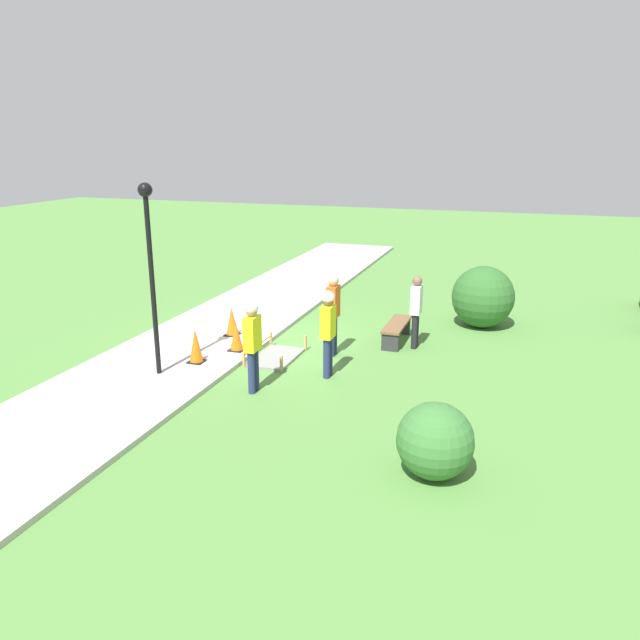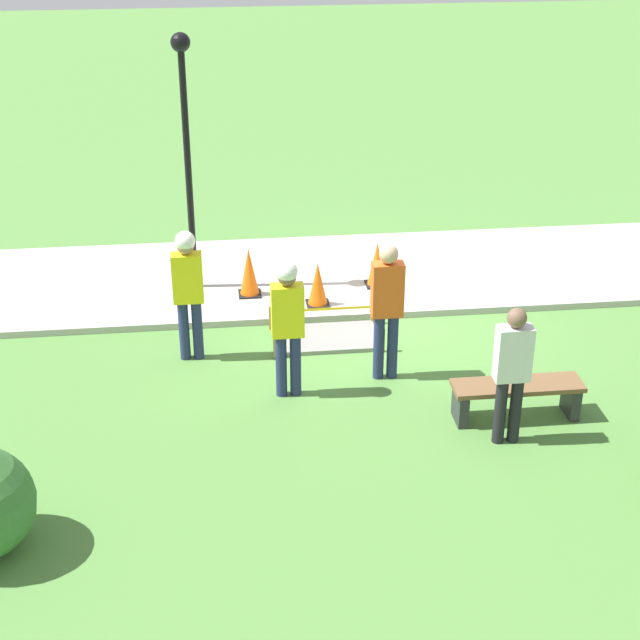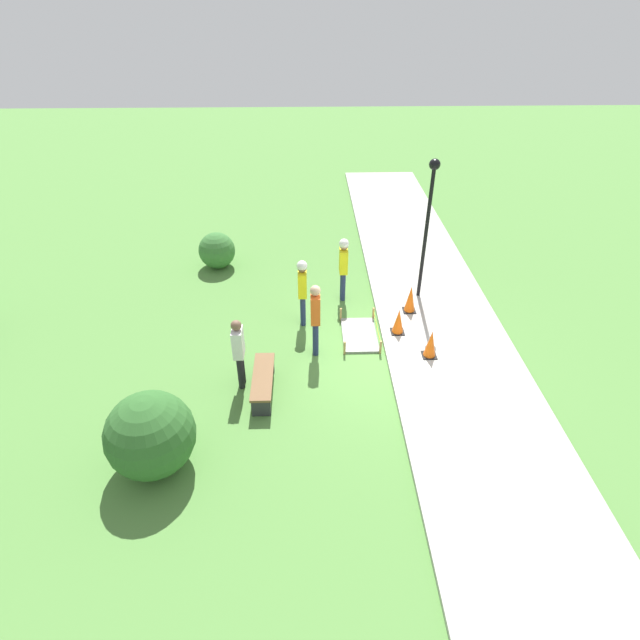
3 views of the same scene
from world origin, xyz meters
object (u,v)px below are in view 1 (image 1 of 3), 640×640
traffic_cone_near_patch (232,321)px  lamppost_near (150,252)px  bystander_in_gray_shirt (416,308)px  traffic_cone_sidewalk_edge (196,346)px  traffic_cone_far_patch (236,336)px  bystander_in_orange_shirt (333,310)px  worker_assistant (328,326)px  park_bench (397,329)px  worker_supervisor (252,338)px

traffic_cone_near_patch → lamppost_near: size_ratio=0.18×
traffic_cone_near_patch → bystander_in_gray_shirt: 4.47m
traffic_cone_near_patch → traffic_cone_sidewalk_edge: (1.98, 0.13, 0.02)m
traffic_cone_far_patch → bystander_in_orange_shirt: size_ratio=0.36×
bystander_in_gray_shirt → worker_assistant: bearing=-29.2°
traffic_cone_near_patch → bystander_in_gray_shirt: (-0.80, 4.37, 0.53)m
traffic_cone_far_patch → traffic_cone_sidewalk_edge: traffic_cone_sidewalk_edge is taller
bystander_in_orange_shirt → bystander_in_gray_shirt: (-1.14, 1.66, -0.09)m
bystander_in_orange_shirt → worker_assistant: bearing=13.2°
bystander_in_gray_shirt → park_bench: bearing=-118.2°
traffic_cone_sidewalk_edge → park_bench: (-3.05, 3.75, -0.14)m
traffic_cone_far_patch → bystander_in_orange_shirt: 2.29m
worker_supervisor → bystander_in_orange_shirt: bystander_in_orange_shirt is taller
traffic_cone_near_patch → lamppost_near: bearing=-5.7°
traffic_cone_near_patch → traffic_cone_sidewalk_edge: 1.99m
traffic_cone_near_patch → bystander_in_gray_shirt: bearing=100.3°
traffic_cone_near_patch → lamppost_near: (2.81, -0.28, 2.18)m
traffic_cone_far_patch → bystander_in_orange_shirt: (-0.65, 2.10, 0.64)m
bystander_in_orange_shirt → traffic_cone_near_patch: bearing=-97.2°
worker_assistant → bystander_in_orange_shirt: size_ratio=0.98×
traffic_cone_sidewalk_edge → bystander_in_gray_shirt: 5.10m
lamppost_near → traffic_cone_sidewalk_edge: bearing=153.8°
traffic_cone_near_patch → park_bench: 4.02m
traffic_cone_near_patch → traffic_cone_far_patch: size_ratio=1.05×
bystander_in_orange_shirt → bystander_in_gray_shirt: bystander_in_orange_shirt is taller
park_bench → bystander_in_orange_shirt: size_ratio=0.85×
park_bench → worker_assistant: size_ratio=0.86×
traffic_cone_sidewalk_edge → bystander_in_orange_shirt: bystander_in_orange_shirt is taller
traffic_cone_far_patch → worker_assistant: size_ratio=0.37×
traffic_cone_sidewalk_edge → traffic_cone_far_patch: bearing=154.3°
lamppost_near → bystander_in_orange_shirt: bearing=129.6°
traffic_cone_near_patch → bystander_in_gray_shirt: bystander_in_gray_shirt is taller
worker_assistant → bystander_in_gray_shirt: bearing=150.8°
traffic_cone_near_patch → worker_supervisor: (2.86, 1.88, 0.66)m
worker_assistant → traffic_cone_sidewalk_edge: bearing=-83.1°
traffic_cone_near_patch → park_bench: bearing=105.3°
bystander_in_orange_shirt → lamppost_near: (2.47, -2.98, 1.56)m
park_bench → lamppost_near: (3.87, -4.15, 2.30)m
worker_supervisor → bystander_in_orange_shirt: bearing=161.9°
traffic_cone_far_patch → lamppost_near: (1.82, -0.88, 2.20)m
traffic_cone_near_patch → traffic_cone_far_patch: traffic_cone_near_patch is taller
traffic_cone_sidewalk_edge → worker_supervisor: worker_supervisor is taller
traffic_cone_sidewalk_edge → bystander_in_gray_shirt: size_ratio=0.44×
park_bench → bystander_in_gray_shirt: bearing=61.8°
traffic_cone_far_patch → park_bench: size_ratio=0.42×
worker_supervisor → bystander_in_gray_shirt: (-3.65, 2.49, -0.13)m
worker_assistant → bystander_in_orange_shirt: (-1.29, -0.30, -0.03)m
bystander_in_gray_shirt → lamppost_near: bearing=-52.2°
worker_assistant → bystander_in_gray_shirt: worker_assistant is taller
traffic_cone_sidewalk_edge → traffic_cone_near_patch: bearing=-176.3°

